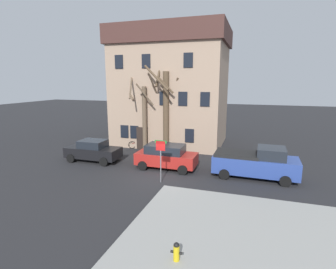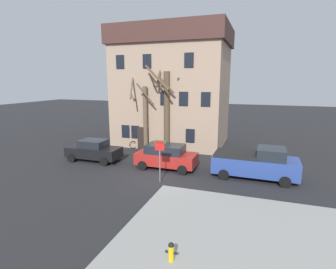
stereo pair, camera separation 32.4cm
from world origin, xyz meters
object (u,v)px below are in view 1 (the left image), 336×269
Objects in this scene: street_sign_pole at (161,153)px; tree_bare_near at (136,110)px; tree_bare_far at (166,108)px; car_black_sedan at (93,151)px; bicycle_leaning at (138,145)px; pickup_truck_blue at (256,163)px; tree_bare_mid at (145,114)px; fire_hydrant at (176,251)px; car_red_wagon at (166,156)px; building_main at (171,86)px.

tree_bare_near is at bearing 123.57° from street_sign_pole.
tree_bare_near is at bearing 160.08° from tree_bare_far.
bicycle_leaning is (1.68, 4.75, -0.49)m from car_black_sedan.
pickup_truck_blue is (7.70, -4.25, -2.93)m from tree_bare_far.
fire_hydrant is (7.05, -13.84, -2.93)m from tree_bare_mid.
car_black_sedan is at bearing 158.68° from street_sign_pole.
car_black_sedan is 0.80× the size of pickup_truck_blue.
car_black_sedan is 6.10m from car_red_wagon.
bicycle_leaning is (-2.92, 0.32, -3.58)m from tree_bare_far.
car_red_wagon reaches higher than fire_hydrant.
car_black_sedan is 6.28× the size of fire_hydrant.
tree_bare_near is at bearing 153.73° from pickup_truck_blue.
building_main is at bearing 65.06° from car_black_sedan.
tree_bare_far is 1.79× the size of car_red_wagon.
car_black_sedan is 0.99× the size of car_red_wagon.
car_red_wagon is at bearing 110.46° from fire_hydrant.
fire_hydrant is 16.41m from bicycle_leaning.
bicycle_leaning is (-4.96, 7.34, -1.54)m from street_sign_pole.
building_main is 6.86m from bicycle_leaning.
tree_bare_far reaches higher than tree_bare_near.
fire_hydrant is at bearing -69.54° from car_red_wagon.
car_black_sedan is (-2.66, -4.28, -2.55)m from tree_bare_mid.
pickup_truck_blue is (12.30, 0.19, 0.17)m from car_black_sedan.
tree_bare_near is at bearing 78.67° from car_black_sedan.
car_black_sedan is at bearing -109.44° from bicycle_leaning.
tree_bare_mid reaches higher than pickup_truck_blue.
tree_bare_mid is 0.89× the size of tree_bare_far.
tree_bare_far reaches higher than pickup_truck_blue.
building_main is 1.62× the size of tree_bare_mid.
car_red_wagon is (1.50, -4.33, -3.03)m from tree_bare_far.
tree_bare_mid reaches higher than bicycle_leaning.
building_main reaches higher than tree_bare_mid.
fire_hydrant is at bearing -72.04° from building_main.
tree_bare_far reaches higher than fire_hydrant.
building_main reaches higher than pickup_truck_blue.
bicycle_leaning is (-8.03, 14.32, -0.11)m from fire_hydrant.
tree_bare_near reaches higher than street_sign_pole.
tree_bare_near reaches higher than pickup_truck_blue.
car_red_wagon is at bearing 0.98° from car_black_sedan.
car_red_wagon is (3.44, -4.17, -2.48)m from tree_bare_mid.
car_red_wagon is (6.10, 0.10, 0.07)m from car_black_sedan.
tree_bare_mid reaches higher than fire_hydrant.
building_main is 4.38m from tree_bare_far.
tree_bare_near is 3.70m from tree_bare_far.
bicycle_leaning is (0.54, -0.94, -3.22)m from tree_bare_near.
building_main is 9.82m from car_red_wagon.
tree_bare_near is 3.39m from bicycle_leaning.
bicycle_leaning reaches higher than fire_hydrant.
car_black_sedan is (-4.60, -4.44, -3.10)m from tree_bare_far.
building_main is 16.41× the size of fire_hydrant.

